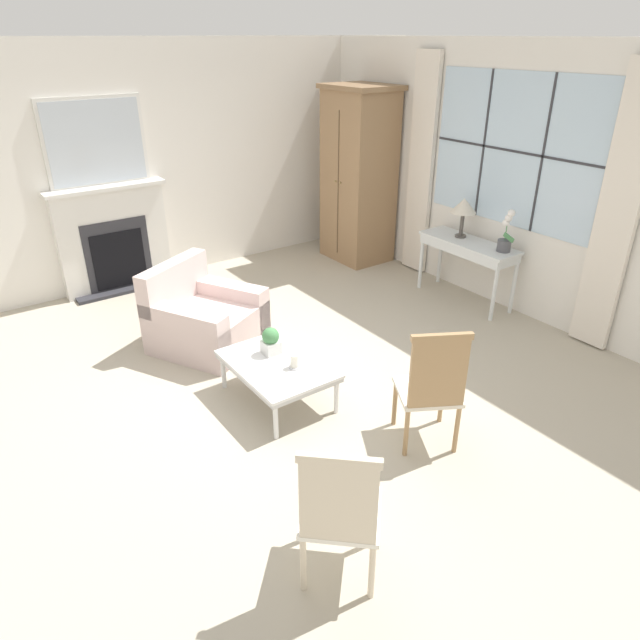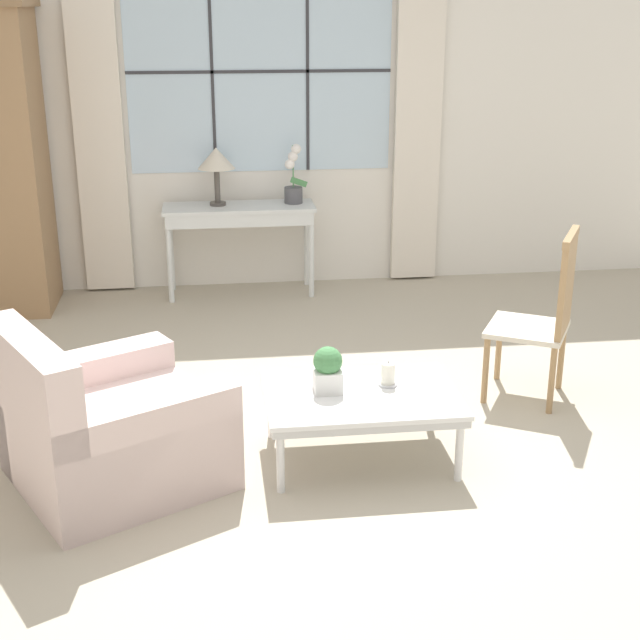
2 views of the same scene
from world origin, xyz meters
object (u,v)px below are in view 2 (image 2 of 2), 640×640
at_px(table_lamp, 216,160).
at_px(pillar_candle, 388,375).
at_px(armchair_upholstered, 109,431).
at_px(side_chair_wooden, 547,309).
at_px(potted_orchid, 293,181).
at_px(potted_plant_small, 328,369).
at_px(coffee_table, 361,400).
at_px(console_table, 239,217).

distance_m(table_lamp, pillar_candle, 3.00).
bearing_deg(armchair_upholstered, pillar_candle, 6.31).
bearing_deg(side_chair_wooden, potted_orchid, 118.16).
relative_size(potted_orchid, pillar_candle, 3.50).
distance_m(table_lamp, potted_plant_small, 2.95).
distance_m(table_lamp, side_chair_wooden, 2.99).
bearing_deg(coffee_table, armchair_upholstered, -176.41).
xyz_separation_m(table_lamp, side_chair_wooden, (1.84, -2.30, -0.52)).
xyz_separation_m(side_chair_wooden, coffee_table, (-1.19, -0.59, -0.23)).
bearing_deg(potted_plant_small, potted_orchid, 87.74).
distance_m(potted_orchid, coffee_table, 2.97).
bearing_deg(potted_orchid, coffee_table, -88.95).
height_order(coffee_table, pillar_candle, pillar_candle).
bearing_deg(armchair_upholstered, console_table, 75.42).
height_order(side_chair_wooden, pillar_candle, side_chair_wooden).
bearing_deg(pillar_candle, console_table, 103.00).
bearing_deg(table_lamp, coffee_table, -77.28).
bearing_deg(table_lamp, potted_orchid, 1.15).
distance_m(table_lamp, potted_orchid, 0.63).
relative_size(armchair_upholstered, side_chair_wooden, 1.20).
height_order(side_chair_wooden, coffee_table, side_chair_wooden).
xyz_separation_m(side_chair_wooden, pillar_candle, (-1.04, -0.52, -0.14)).
xyz_separation_m(table_lamp, armchair_upholstered, (-0.60, -2.98, -0.81)).
relative_size(potted_plant_small, pillar_candle, 1.79).
bearing_deg(potted_orchid, table_lamp, -178.85).
height_order(potted_plant_small, pillar_candle, potted_plant_small).
relative_size(console_table, table_lamp, 2.63).
xyz_separation_m(potted_orchid, side_chair_wooden, (1.24, -2.32, -0.34)).
relative_size(armchair_upholstered, potted_plant_small, 5.14).
bearing_deg(table_lamp, console_table, -11.86).
relative_size(console_table, armchair_upholstered, 0.97).
bearing_deg(potted_plant_small, side_chair_wooden, 22.09).
bearing_deg(pillar_candle, table_lamp, 105.94).
bearing_deg(potted_orchid, pillar_candle, -85.87).
relative_size(table_lamp, armchair_upholstered, 0.37).
bearing_deg(table_lamp, side_chair_wooden, -51.38).
bearing_deg(potted_orchid, side_chair_wooden, -61.84).
relative_size(table_lamp, pillar_candle, 3.39).
bearing_deg(potted_orchid, potted_plant_small, -92.26).
bearing_deg(coffee_table, table_lamp, 102.72).
xyz_separation_m(armchair_upholstered, potted_plant_small, (1.09, 0.12, 0.22)).
relative_size(console_table, side_chair_wooden, 1.17).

